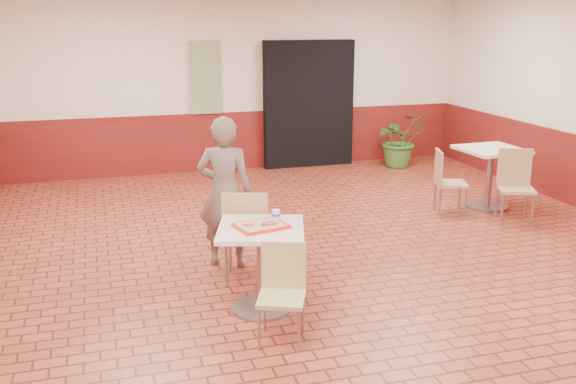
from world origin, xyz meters
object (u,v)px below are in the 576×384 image
object	(u,v)px
customer	(225,192)
potted_plant	(400,140)
main_table	(261,255)
paper_cup	(276,215)
ring_donut	(248,223)
serving_tray	(261,226)
chair_main_back	(246,232)
chair_second_left	(446,178)
long_john_donut	(269,223)
chair_second_front	(515,181)
chair_main_front	(282,287)
second_table	(490,168)

from	to	relation	value
customer	potted_plant	distance (m)	5.40
main_table	paper_cup	bearing A→B (deg)	26.09
main_table	customer	distance (m)	1.21
customer	ring_donut	size ratio (longest dim) A/B	14.96
serving_tray	ring_donut	size ratio (longest dim) A/B	4.04
chair_main_back	main_table	bearing A→B (deg)	106.24
chair_second_left	customer	bearing A→B (deg)	125.51
main_table	serving_tray	size ratio (longest dim) A/B	1.82
serving_tray	long_john_donut	world-z (taller)	long_john_donut
customer	chair_second_front	distance (m)	3.94
serving_tray	chair_second_front	size ratio (longest dim) A/B	0.47
chair_main_front	chair_second_front	distance (m)	4.38
ring_donut	customer	bearing A→B (deg)	88.88
customer	second_table	xyz separation A→B (m)	(3.93, 1.07, -0.24)
chair_main_front	chair_second_left	size ratio (longest dim) A/B	0.94
ring_donut	main_table	bearing A→B (deg)	-14.60
chair_main_back	serving_tray	distance (m)	0.70
main_table	serving_tray	xyz separation A→B (m)	(0.00, 0.00, 0.27)
second_table	chair_second_left	world-z (taller)	chair_second_left
chair_main_back	customer	xyz separation A→B (m)	(-0.10, 0.53, 0.27)
chair_main_front	serving_tray	size ratio (longest dim) A/B	1.86
customer	long_john_donut	xyz separation A→B (m)	(0.15, -1.21, 0.03)
second_table	chair_second_front	xyz separation A→B (m)	(-0.03, -0.61, -0.05)
serving_tray	chair_main_front	bearing A→B (deg)	-86.76
paper_cup	chair_second_left	bearing A→B (deg)	35.46
serving_tray	chair_second_left	distance (m)	3.84
chair_main_front	chair_second_front	xyz separation A→B (m)	(3.79, 2.20, 0.07)
chair_main_back	chair_second_front	distance (m)	3.93
ring_donut	long_john_donut	distance (m)	0.18
customer	chair_second_left	size ratio (longest dim) A/B	1.87
main_table	chair_second_left	xyz separation A→B (m)	(3.13, 2.20, -0.05)
second_table	chair_second_front	size ratio (longest dim) A/B	0.90
serving_tray	potted_plant	bearing A→B (deg)	52.31
long_john_donut	main_table	bearing A→B (deg)	152.94
customer	long_john_donut	distance (m)	1.22
long_john_donut	ring_donut	bearing A→B (deg)	160.60
serving_tray	customer	bearing A→B (deg)	94.13
chair_main_front	serving_tray	xyz separation A→B (m)	(-0.03, 0.56, 0.35)
customer	chair_second_front	size ratio (longest dim) A/B	1.73
customer	serving_tray	distance (m)	1.18
chair_main_front	serving_tray	world-z (taller)	serving_tray
main_table	chair_second_front	size ratio (longest dim) A/B	0.85
paper_cup	second_table	distance (m)	4.29
customer	second_table	bearing A→B (deg)	-140.67
paper_cup	potted_plant	size ratio (longest dim) A/B	0.10
ring_donut	potted_plant	bearing A→B (deg)	51.38
second_table	main_table	bearing A→B (deg)	-149.65
main_table	customer	xyz separation A→B (m)	(-0.09, 1.18, 0.27)
main_table	paper_cup	xyz separation A→B (m)	(0.16, 0.08, 0.33)
potted_plant	ring_donut	bearing A→B (deg)	-128.62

